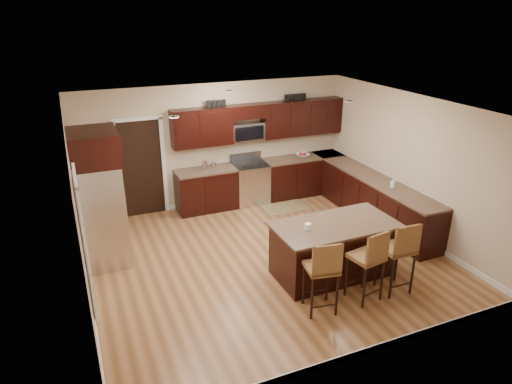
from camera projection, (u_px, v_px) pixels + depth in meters
name	position (u px, v px, depth m)	size (l,w,h in m)	color
floor	(267.00, 257.00, 8.17)	(6.00, 6.00, 0.00)	#916039
ceiling	(268.00, 107.00, 7.15)	(6.00, 6.00, 0.00)	silver
wall_back	(216.00, 145.00, 10.01)	(6.00, 6.00, 0.00)	#C2AB8C
wall_left	(78.00, 217.00, 6.58)	(5.50, 5.50, 0.00)	#C2AB8C
wall_right	(410.00, 165.00, 8.74)	(5.50, 5.50, 0.00)	#C2AB8C
base_cabinets	(319.00, 190.00, 9.91)	(4.02, 3.96, 0.92)	black
upper_cabinets	(263.00, 120.00, 10.06)	(4.00, 0.33, 0.80)	black
range	(250.00, 183.00, 10.33)	(0.76, 0.64, 1.11)	silver
microwave	(247.00, 132.00, 10.03)	(0.76, 0.31, 0.40)	silver
doorway	(141.00, 169.00, 9.52)	(0.85, 0.03, 2.06)	black
pantry_door	(84.00, 246.00, 6.45)	(0.03, 0.80, 2.04)	white
letter_decor	(257.00, 100.00, 9.83)	(2.20, 0.03, 0.15)	black
island	(333.00, 251.00, 7.52)	(2.01, 1.07, 0.92)	black
stool_left	(323.00, 269.00, 6.43)	(0.51, 0.51, 1.18)	brown
stool_mid	(370.00, 258.00, 6.71)	(0.51, 0.51, 1.18)	brown
stool_right	(400.00, 249.00, 6.90)	(0.46, 0.46, 1.21)	brown
refrigerator	(100.00, 197.00, 7.62)	(0.79, 0.97, 2.35)	silver
floor_mat	(285.00, 207.00, 10.20)	(1.00, 0.67, 0.01)	olive
fruit_bowl	(303.00, 155.00, 10.62)	(0.30, 0.30, 0.07)	silver
soap_bottle	(394.00, 183.00, 8.80)	(0.09, 0.09, 0.19)	#B2B2B2
canister_tall	(205.00, 165.00, 9.74)	(0.12, 0.12, 0.20)	silver
canister_short	(213.00, 166.00, 9.82)	(0.11, 0.11, 0.14)	silver
island_jar	(308.00, 226.00, 7.14)	(0.10, 0.10, 0.10)	white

